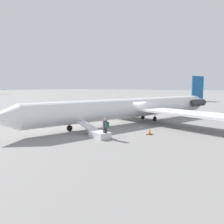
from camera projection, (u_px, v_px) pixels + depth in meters
name	position (u px, v px, depth m)	size (l,w,h in m)	color
ground_plane	(134.00, 122.00, 26.51)	(600.00, 600.00, 0.00)	gray
airplane_main	(139.00, 107.00, 26.87)	(31.29, 24.63, 5.97)	white
boarding_stairs	(97.00, 133.00, 18.63)	(2.19, 4.13, 1.55)	silver
passenger	(105.00, 127.00, 17.78)	(0.42, 0.57, 1.74)	#23232D
traffic_cone_near_stairs	(149.00, 132.00, 19.52)	(0.47, 0.47, 0.51)	black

